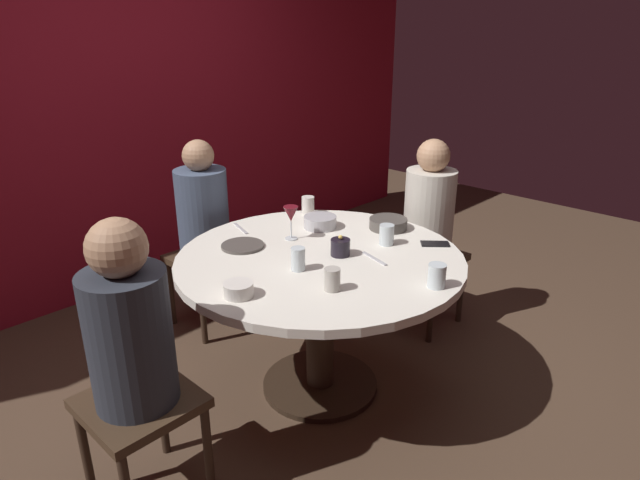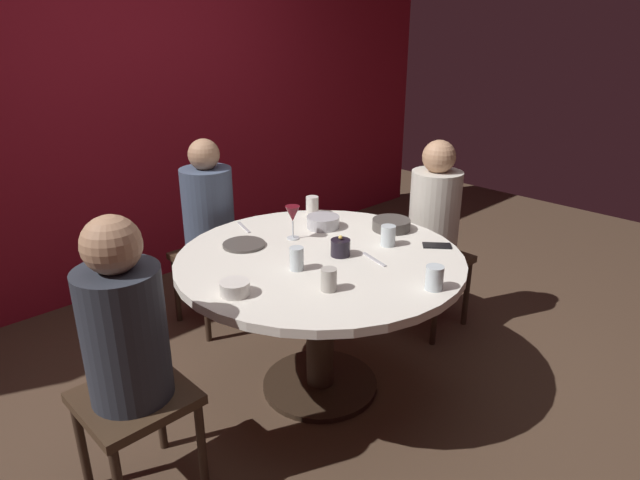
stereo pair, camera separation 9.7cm
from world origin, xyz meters
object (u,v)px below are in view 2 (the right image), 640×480
object	(u,v)px
seated_diner_left	(125,334)
dinner_plate	(244,244)
bowl_small_white	(235,288)
cup_near_candle	(388,236)
seated_diner_back	(209,214)
candle_holder	(340,247)
dining_table	(320,283)
cup_far_edge	(312,205)
bowl_salad_center	(391,225)
cup_center_front	(329,280)
cell_phone	(437,246)
seated_diner_right	(434,216)
cup_by_left_diner	(434,278)
bowl_serving_large	(323,222)
cup_by_right_diner	(297,259)
wine_glass	(293,215)

from	to	relation	value
seated_diner_left	dinner_plate	bearing A→B (deg)	23.81
bowl_small_white	cup_near_candle	xyz separation A→B (m)	(0.87, -0.09, 0.02)
seated_diner_back	candle_holder	xyz separation A→B (m)	(0.07, -1.03, 0.07)
dining_table	cup_far_edge	bearing A→B (deg)	50.13
bowl_salad_center	dining_table	bearing A→B (deg)	178.94
cup_center_front	cell_phone	bearing A→B (deg)	-2.60
cup_center_front	cup_near_candle	bearing A→B (deg)	14.63
seated_diner_right	dinner_plate	xyz separation A→B (m)	(-1.13, 0.35, 0.03)
seated_diner_left	cup_far_edge	distance (m)	1.47
bowl_small_white	seated_diner_back	bearing A→B (deg)	62.25
cup_by_left_diner	bowl_small_white	bearing A→B (deg)	139.50
dinner_plate	cup_far_edge	xyz separation A→B (m)	(0.59, 0.13, 0.04)
seated_diner_back	bowl_serving_large	xyz separation A→B (m)	(0.28, -0.69, 0.06)
seated_diner_back	bowl_small_white	xyz separation A→B (m)	(-0.53, -1.01, 0.06)
seated_diner_right	cup_center_front	distance (m)	1.21
cell_phone	cup_near_candle	distance (m)	0.25
bowl_serving_large	cup_by_left_diner	bearing A→B (deg)	-102.36
bowl_small_white	cup_center_front	size ratio (longest dim) A/B	1.28
cup_by_left_diner	cup_by_right_diner	bearing A→B (deg)	117.39
wine_glass	cup_far_edge	distance (m)	0.42
dining_table	dinner_plate	bearing A→B (deg)	118.02
bowl_small_white	candle_holder	bearing A→B (deg)	-1.57
seated_diner_left	candle_holder	xyz separation A→B (m)	(1.06, -0.07, 0.06)
dinner_plate	cup_by_left_diner	distance (m)	0.98
seated_diner_right	cup_by_left_diner	world-z (taller)	seated_diner_right
cup_near_candle	bowl_salad_center	bearing A→B (deg)	34.90
bowl_salad_center	cell_phone	bearing A→B (deg)	-94.23
dinner_plate	cup_by_right_diner	size ratio (longest dim) A/B	1.99
cup_near_candle	bowl_serving_large	bearing A→B (deg)	97.28
seated_diner_right	cup_by_left_diner	xyz separation A→B (m)	(-0.85, -0.59, 0.08)
cell_phone	cup_center_front	distance (m)	0.73
cell_phone	bowl_serving_large	size ratio (longest dim) A/B	0.79
cup_by_left_diner	cup_by_right_diner	world-z (taller)	cup_by_right_diner
seated_diner_back	cup_far_edge	xyz separation A→B (m)	(0.40, -0.48, 0.08)
seated_diner_left	cup_by_left_diner	xyz separation A→B (m)	(1.08, -0.59, 0.07)
cup_by_right_diner	cup_center_front	world-z (taller)	cup_by_right_diner
candle_holder	dinner_plate	bearing A→B (deg)	121.67
seated_diner_back	bowl_salad_center	bearing A→B (deg)	28.35
candle_holder	cup_near_candle	distance (m)	0.27
candle_holder	cup_by_right_diner	size ratio (longest dim) A/B	0.96
cell_phone	cup_by_right_diner	world-z (taller)	cup_by_right_diner
cup_near_candle	cup_far_edge	world-z (taller)	same
dining_table	seated_diner_back	size ratio (longest dim) A/B	1.17
seated_diner_back	candle_holder	distance (m)	1.03
bowl_small_white	seated_diner_right	bearing A→B (deg)	1.94
dinner_plate	cup_far_edge	world-z (taller)	cup_far_edge
bowl_serving_large	cup_center_front	xyz separation A→B (m)	(-0.51, -0.56, 0.02)
seated_diner_left	cup_center_front	distance (m)	0.82
seated_diner_left	cup_by_right_diner	size ratio (longest dim) A/B	11.15
cup_center_front	cup_far_edge	world-z (taller)	cup_far_edge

